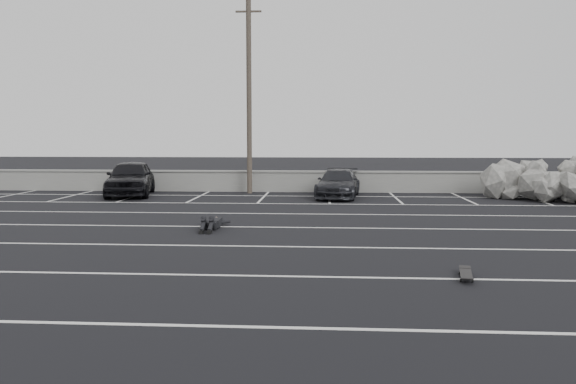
# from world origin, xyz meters

# --- Properties ---
(ground) EXTENTS (120.00, 120.00, 0.00)m
(ground) POSITION_xyz_m (0.00, 0.00, 0.00)
(ground) COLOR black
(ground) RESTS_ON ground
(seawall) EXTENTS (50.00, 0.45, 1.06)m
(seawall) POSITION_xyz_m (0.00, 14.00, 0.55)
(seawall) COLOR gray
(seawall) RESTS_ON ground
(stall_lines) EXTENTS (36.00, 20.05, 0.01)m
(stall_lines) POSITION_xyz_m (-0.08, 4.41, 0.00)
(stall_lines) COLOR silver
(stall_lines) RESTS_ON ground
(car_left) EXTENTS (2.91, 5.16, 1.66)m
(car_left) POSITION_xyz_m (-8.32, 11.85, 0.83)
(car_left) COLOR black
(car_left) RESTS_ON ground
(car_right) EXTENTS (2.32, 4.56, 1.27)m
(car_right) POSITION_xyz_m (1.41, 11.66, 0.63)
(car_right) COLOR black
(car_right) RESTS_ON ground
(utility_pole) EXTENTS (1.24, 0.25, 9.28)m
(utility_pole) POSITION_xyz_m (-2.86, 13.20, 4.70)
(utility_pole) COLOR #4C4238
(utility_pole) RESTS_ON ground
(trash_bin) EXTENTS (0.71, 0.71, 0.91)m
(trash_bin) POSITION_xyz_m (12.16, 13.33, 0.46)
(trash_bin) COLOR #27272A
(trash_bin) RESTS_ON ground
(riprap_pile) EXTENTS (6.11, 4.36, 1.74)m
(riprap_pile) POSITION_xyz_m (10.53, 11.16, 0.66)
(riprap_pile) COLOR gray
(riprap_pile) RESTS_ON ground
(person) EXTENTS (0.96, 2.43, 0.48)m
(person) POSITION_xyz_m (-2.62, 2.91, 0.24)
(person) COLOR black
(person) RESTS_ON ground
(skateboard) EXTENTS (0.39, 0.90, 0.11)m
(skateboard) POSITION_xyz_m (3.54, -2.93, 0.08)
(skateboard) COLOR black
(skateboard) RESTS_ON ground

